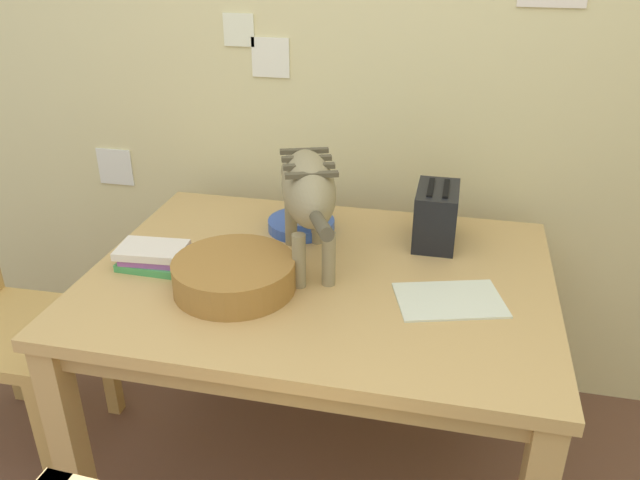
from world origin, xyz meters
TOP-DOWN VIEW (x-y plane):
  - wall_rear at (0.00, 1.73)m, footprint 4.20×0.11m
  - dining_table at (-0.06, 1.10)m, footprint 1.25×0.93m
  - cat at (-0.11, 1.17)m, footprint 0.28×0.63m
  - saucer_bowl at (-0.18, 1.36)m, footprint 0.21×0.21m
  - coffee_mug at (-0.17, 1.36)m, footprint 0.14×0.09m
  - magazine at (0.29, 1.03)m, footprint 0.31×0.25m
  - book_stack at (-0.52, 1.03)m, footprint 0.21×0.14m
  - wicker_basket at (-0.26, 0.97)m, footprint 0.32×0.32m
  - toaster at (0.23, 1.36)m, footprint 0.12×0.20m

SIDE VIEW (x-z plane):
  - dining_table at x=-0.06m, z-range 0.28..1.00m
  - magazine at x=0.29m, z-range 0.73..0.73m
  - saucer_bowl at x=-0.18m, z-range 0.73..0.76m
  - book_stack at x=-0.52m, z-range 0.73..0.79m
  - wicker_basket at x=-0.26m, z-range 0.73..0.81m
  - coffee_mug at x=-0.17m, z-range 0.76..0.84m
  - toaster at x=0.23m, z-range 0.72..0.90m
  - cat at x=-0.11m, z-range 0.78..1.10m
  - wall_rear at x=0.00m, z-range 0.00..2.50m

